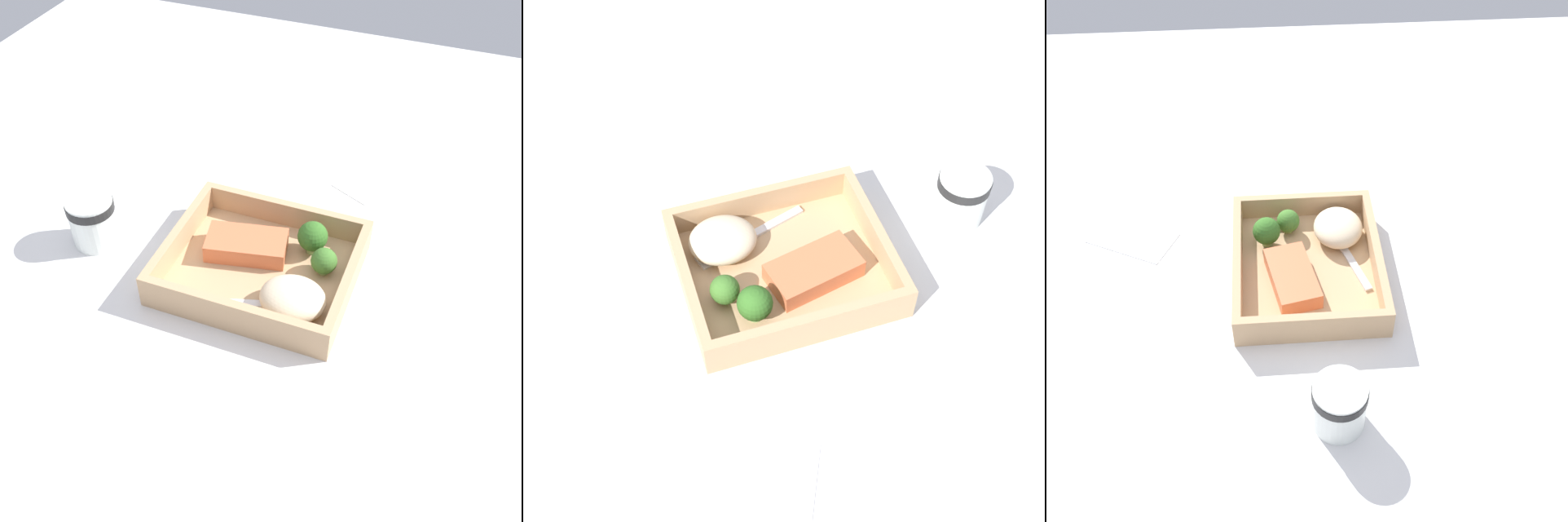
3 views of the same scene
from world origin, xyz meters
TOP-DOWN VIEW (x-y plane):
  - ground_plane at (0.00, 0.00)cm, footprint 160.00×160.00cm
  - takeout_tray at (0.00, 0.00)cm, footprint 25.50×21.74cm
  - tray_rim at (0.00, 0.00)cm, footprint 25.50×21.74cm
  - salmon_fillet at (-3.03, 2.38)cm, footprint 12.15×8.18cm
  - mashed_potatoes at (6.35, -5.26)cm, footprint 8.64×7.61cm
  - broccoli_floret_1 at (8.15, 2.41)cm, footprint 3.61×3.61cm
  - broccoli_floret_2 at (5.45, 5.83)cm, footprint 4.24×4.24cm
  - fork at (3.43, -5.89)cm, footprint 15.56×6.37cm
  - paper_cup at (-24.84, -2.01)cm, footprint 6.79×6.79cm
  - receipt_slip at (9.51, 27.41)cm, footprint 12.15×15.08cm

SIDE VIEW (x-z plane):
  - ground_plane at x=0.00cm, z-range -2.00..0.00cm
  - receipt_slip at x=9.51cm, z-range 0.00..0.24cm
  - takeout_tray at x=0.00cm, z-range 0.00..1.20cm
  - fork at x=3.43cm, z-range 1.20..1.64cm
  - salmon_fillet at x=-3.03cm, z-range 1.20..3.88cm
  - tray_rim at x=0.00cm, z-range 1.20..5.00cm
  - mashed_potatoes at x=6.35cm, z-range 1.20..5.03cm
  - broccoli_floret_1 at x=8.15cm, z-range 1.32..5.30cm
  - broccoli_floret_2 at x=5.45cm, z-range 1.45..6.41cm
  - paper_cup at x=-24.84cm, z-range 0.43..8.02cm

